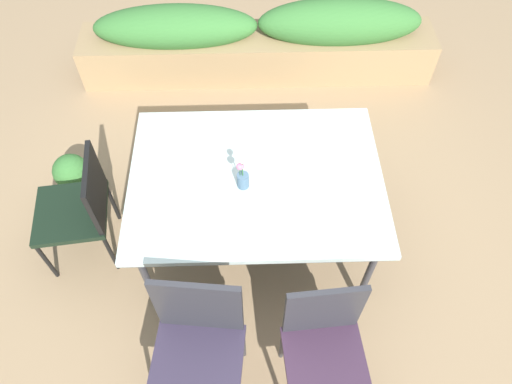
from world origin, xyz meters
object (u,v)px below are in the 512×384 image
object	(u,v)px
chair_end_left	(80,206)
planter_box	(259,41)
flower_vase	(243,176)
dining_table	(256,182)
potted_plant	(75,179)
chair_near_left	(198,344)
chair_near_right	(324,344)

from	to	relation	value
chair_end_left	planter_box	xyz separation A→B (m)	(1.20, 1.84, -0.15)
chair_end_left	flower_vase	bearing A→B (deg)	-100.57
dining_table	potted_plant	world-z (taller)	dining_table
planter_box	chair_near_left	bearing A→B (deg)	-98.49
chair_end_left	chair_near_left	bearing A→B (deg)	-146.04
flower_vase	potted_plant	bearing A→B (deg)	158.58
chair_near_right	potted_plant	distance (m)	2.14
potted_plant	flower_vase	bearing A→B (deg)	-21.42
dining_table	chair_end_left	size ratio (longest dim) A/B	1.76
chair_near_right	chair_near_left	xyz separation A→B (m)	(-0.66, 0.01, 0.02)
dining_table	potted_plant	bearing A→B (deg)	162.11
chair_near_left	flower_vase	distance (m)	0.94
dining_table	flower_vase	bearing A→B (deg)	-142.35
dining_table	potted_plant	distance (m)	1.46
planter_box	chair_end_left	bearing A→B (deg)	-123.11
chair_near_left	planter_box	distance (m)	2.80
chair_end_left	chair_near_right	bearing A→B (deg)	-129.35
chair_near_left	chair_end_left	bearing A→B (deg)	-42.93
dining_table	chair_near_right	xyz separation A→B (m)	(0.33, -0.92, -0.21)
dining_table	chair_near_right	distance (m)	1.00
dining_table	potted_plant	xyz separation A→B (m)	(-1.31, 0.42, -0.48)
dining_table	chair_end_left	world-z (taller)	chair_end_left
chair_near_right	chair_end_left	bearing A→B (deg)	-37.07
dining_table	flower_vase	xyz separation A→B (m)	(-0.08, -0.06, 0.14)
chair_near_left	flower_vase	xyz separation A→B (m)	(0.25, 0.85, 0.32)
dining_table	chair_near_left	world-z (taller)	chair_near_left
chair_near_right	chair_near_left	world-z (taller)	chair_near_left
chair_near_right	chair_end_left	distance (m)	1.72
dining_table	chair_near_left	distance (m)	0.98
chair_near_right	chair_near_left	size ratio (longest dim) A/B	0.94
planter_box	chair_near_right	bearing A→B (deg)	-84.85
chair_near_right	planter_box	distance (m)	2.79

